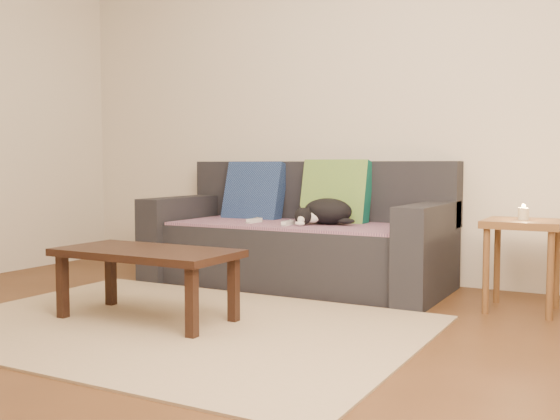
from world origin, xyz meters
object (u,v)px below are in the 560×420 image
at_px(wii_remote_a, 254,221).
at_px(wii_remote_b, 288,223).
at_px(sofa, 299,240).
at_px(cat, 326,212).
at_px(coffee_table, 147,258).
at_px(side_table, 523,236).

relative_size(wii_remote_a, wii_remote_b, 1.00).
distance_m(sofa, cat, 0.33).
height_order(cat, coffee_table, cat).
bearing_deg(wii_remote_b, sofa, 6.22).
bearing_deg(coffee_table, sofa, 81.41).
relative_size(cat, coffee_table, 0.42).
xyz_separation_m(cat, wii_remote_a, (-0.49, -0.12, -0.07)).
bearing_deg(side_table, cat, 176.33).
bearing_deg(coffee_table, cat, 71.01).
distance_m(cat, wii_remote_b, 0.27).
height_order(side_table, coffee_table, side_table).
relative_size(cat, wii_remote_b, 2.78).
distance_m(sofa, side_table, 1.54).
bearing_deg(cat, coffee_table, -124.40).
distance_m(cat, side_table, 1.29).
xyz_separation_m(wii_remote_b, side_table, (1.48, 0.09, -0.02)).
height_order(wii_remote_a, side_table, side_table).
height_order(wii_remote_a, wii_remote_b, same).
height_order(sofa, cat, sofa).
height_order(cat, side_table, cat).
relative_size(sofa, coffee_table, 2.13).
height_order(sofa, side_table, sofa).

